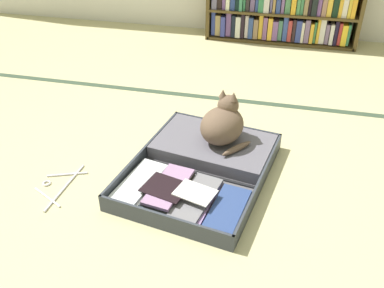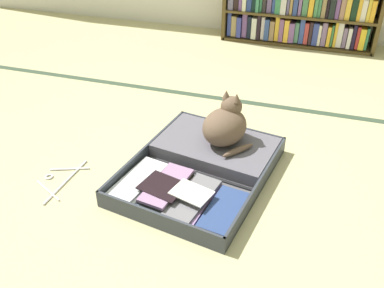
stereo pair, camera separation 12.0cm
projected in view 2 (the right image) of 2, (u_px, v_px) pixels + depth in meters
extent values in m
plane|color=tan|center=(165.00, 199.00, 1.99)|extent=(10.00, 10.00, 0.00)
cube|color=#344634|center=(220.00, 98.00, 2.82)|extent=(4.80, 0.05, 0.00)
cube|color=#513F1F|center=(382.00, 6.00, 3.32)|extent=(0.03, 0.26, 0.74)
cube|color=#513F1F|center=(296.00, 42.00, 3.67)|extent=(1.24, 0.26, 0.02)
cube|color=#513F1F|center=(300.00, 14.00, 3.54)|extent=(1.21, 0.26, 0.02)
cube|color=#303E8E|center=(232.00, 20.00, 3.75)|extent=(0.03, 0.22, 0.21)
cube|color=#9C8354|center=(236.00, 23.00, 3.75)|extent=(0.04, 0.22, 0.18)
cube|color=#353C92|center=(241.00, 24.00, 3.73)|extent=(0.04, 0.22, 0.17)
cube|color=#724D8B|center=(247.00, 22.00, 3.72)|extent=(0.04, 0.22, 0.20)
cube|color=black|center=(251.00, 24.00, 3.70)|extent=(0.03, 0.22, 0.19)
cube|color=silver|center=(256.00, 25.00, 3.69)|extent=(0.04, 0.22, 0.18)
cube|color=black|center=(260.00, 24.00, 3.67)|extent=(0.03, 0.22, 0.21)
cube|color=silver|center=(265.00, 25.00, 3.68)|extent=(0.03, 0.22, 0.19)
cube|color=#324987|center=(268.00, 26.00, 3.67)|extent=(0.04, 0.22, 0.18)
cube|color=#8F704F|center=(273.00, 27.00, 3.66)|extent=(0.04, 0.22, 0.17)
cube|color=gold|center=(279.00, 25.00, 3.65)|extent=(0.03, 0.22, 0.21)
cube|color=#7B5081|center=(283.00, 27.00, 3.63)|extent=(0.03, 0.22, 0.19)
cube|color=gold|center=(288.00, 28.00, 3.62)|extent=(0.04, 0.22, 0.19)
cube|color=#7B5492|center=(293.00, 30.00, 3.62)|extent=(0.04, 0.22, 0.16)
cube|color=#4A7D64|center=(298.00, 29.00, 3.62)|extent=(0.03, 0.22, 0.17)
cube|color=#334894|center=(303.00, 28.00, 3.59)|extent=(0.04, 0.22, 0.21)
cube|color=#B53B3C|center=(307.00, 30.00, 3.59)|extent=(0.03, 0.22, 0.18)
cube|color=black|center=(311.00, 30.00, 3.57)|extent=(0.02, 0.22, 0.19)
cube|color=#32408E|center=(316.00, 31.00, 3.57)|extent=(0.04, 0.22, 0.18)
cube|color=beige|center=(320.00, 32.00, 3.56)|extent=(0.02, 0.22, 0.17)
cube|color=slate|center=(325.00, 31.00, 3.55)|extent=(0.04, 0.22, 0.19)
cube|color=gold|center=(329.00, 33.00, 3.54)|extent=(0.03, 0.22, 0.16)
cube|color=#3C7F4E|center=(333.00, 32.00, 3.55)|extent=(0.02, 0.22, 0.18)
cube|color=gold|center=(336.00, 31.00, 3.53)|extent=(0.02, 0.22, 0.21)
cube|color=silver|center=(340.00, 31.00, 3.52)|extent=(0.04, 0.22, 0.21)
cube|color=slate|center=(345.00, 34.00, 3.53)|extent=(0.03, 0.22, 0.16)
cube|color=silver|center=(349.00, 35.00, 3.51)|extent=(0.03, 0.22, 0.17)
cube|color=black|center=(354.00, 33.00, 3.49)|extent=(0.03, 0.22, 0.20)
cube|color=#BE3739|center=(358.00, 34.00, 3.50)|extent=(0.02, 0.22, 0.18)
cube|color=yellow|center=(362.00, 36.00, 3.48)|extent=(0.04, 0.22, 0.17)
cube|color=#3A865F|center=(366.00, 35.00, 3.48)|extent=(0.02, 0.22, 0.17)
cube|color=#A37E4A|center=(293.00, 1.00, 3.50)|extent=(0.02, 0.22, 0.18)
cube|color=#314488|center=(297.00, 0.00, 3.49)|extent=(0.03, 0.22, 0.19)
cube|color=slate|center=(302.00, 1.00, 3.49)|extent=(0.03, 0.22, 0.18)
cube|color=#4B8359|center=(307.00, 0.00, 3.47)|extent=(0.04, 0.22, 0.20)
cube|color=gold|center=(312.00, 1.00, 3.45)|extent=(0.04, 0.22, 0.20)
cube|color=#498954|center=(317.00, 4.00, 3.46)|extent=(0.03, 0.22, 0.16)
cube|color=#3B784E|center=(321.00, 2.00, 3.44)|extent=(0.02, 0.22, 0.20)
cube|color=#8E754F|center=(325.00, 3.00, 3.43)|extent=(0.03, 0.22, 0.18)
cube|color=black|center=(329.00, 4.00, 3.43)|extent=(0.02, 0.22, 0.17)
cube|color=black|center=(333.00, 5.00, 3.42)|extent=(0.04, 0.22, 0.17)
cube|color=#774E90|center=(338.00, 5.00, 3.41)|extent=(0.03, 0.22, 0.18)
cube|color=#9E735D|center=(343.00, 5.00, 3.40)|extent=(0.04, 0.22, 0.18)
cube|color=gold|center=(349.00, 4.00, 3.38)|extent=(0.04, 0.22, 0.21)
cube|color=black|center=(354.00, 6.00, 3.38)|extent=(0.04, 0.22, 0.18)
cube|color=gold|center=(360.00, 6.00, 3.37)|extent=(0.03, 0.22, 0.18)
cube|color=silver|center=(364.00, 7.00, 3.37)|extent=(0.04, 0.22, 0.17)
cube|color=gold|center=(369.00, 7.00, 3.35)|extent=(0.02, 0.22, 0.18)
cube|color=gold|center=(373.00, 8.00, 3.34)|extent=(0.03, 0.22, 0.17)
cube|color=#323740|center=(180.00, 200.00, 1.97)|extent=(0.69, 0.51, 0.01)
cube|color=#323740|center=(157.00, 221.00, 1.80)|extent=(0.62, 0.12, 0.09)
cube|color=#323740|center=(124.00, 175.00, 2.07)|extent=(0.08, 0.41, 0.09)
cube|color=#323740|center=(242.00, 215.00, 1.83)|extent=(0.08, 0.41, 0.09)
cube|color=#525053|center=(180.00, 198.00, 1.97)|extent=(0.66, 0.48, 0.01)
cube|color=#323740|center=(216.00, 155.00, 2.27)|extent=(0.69, 0.51, 0.01)
cube|color=#323740|center=(231.00, 131.00, 2.40)|extent=(0.62, 0.12, 0.09)
cube|color=#323740|center=(166.00, 134.00, 2.37)|extent=(0.08, 0.41, 0.09)
cube|color=#323740|center=(272.00, 164.00, 2.14)|extent=(0.08, 0.41, 0.09)
cube|color=#525053|center=(216.00, 153.00, 2.27)|extent=(0.66, 0.48, 0.01)
cylinder|color=black|center=(199.00, 174.00, 2.12)|extent=(0.60, 0.12, 0.02)
cube|color=white|center=(141.00, 182.00, 2.04)|extent=(0.20, 0.34, 0.02)
cube|color=silver|center=(138.00, 180.00, 2.03)|extent=(0.20, 0.36, 0.02)
cube|color=#3E4E66|center=(166.00, 193.00, 1.98)|extent=(0.20, 0.36, 0.02)
cube|color=#2B2720|center=(167.00, 188.00, 1.98)|extent=(0.19, 0.32, 0.02)
cube|color=#967199|center=(167.00, 185.00, 1.97)|extent=(0.18, 0.33, 0.01)
cube|color=#8D6C9C|center=(195.00, 200.00, 1.94)|extent=(0.18, 0.35, 0.02)
cube|color=slate|center=(192.00, 199.00, 1.92)|extent=(0.20, 0.37, 0.01)
cube|color=navy|center=(223.00, 212.00, 1.88)|extent=(0.19, 0.34, 0.01)
cube|color=navy|center=(223.00, 210.00, 1.87)|extent=(0.18, 0.32, 0.01)
cube|color=white|center=(191.00, 193.00, 1.90)|extent=(0.20, 0.17, 0.01)
cube|color=black|center=(163.00, 186.00, 1.95)|extent=(0.23, 0.20, 0.01)
cube|color=#5B5863|center=(216.00, 148.00, 2.25)|extent=(0.65, 0.47, 0.08)
torus|color=white|center=(222.00, 145.00, 2.21)|extent=(0.11, 0.11, 0.01)
cylinder|color=black|center=(202.00, 125.00, 2.46)|extent=(0.02, 0.02, 0.08)
cylinder|color=black|center=(259.00, 140.00, 2.33)|extent=(0.02, 0.02, 0.08)
cube|color=yellow|center=(160.00, 223.00, 1.81)|extent=(0.03, 0.01, 0.02)
cube|color=#308839|center=(133.00, 213.00, 1.87)|extent=(0.03, 0.01, 0.02)
cube|color=yellow|center=(116.00, 206.00, 1.90)|extent=(0.04, 0.01, 0.02)
ellipsoid|color=brown|center=(225.00, 127.00, 2.17)|extent=(0.28, 0.31, 0.19)
ellipsoid|color=brown|center=(231.00, 128.00, 2.25)|extent=(0.17, 0.13, 0.10)
sphere|color=brown|center=(231.00, 107.00, 2.16)|extent=(0.11, 0.11, 0.11)
cone|color=brown|center=(237.00, 98.00, 2.11)|extent=(0.04, 0.04, 0.04)
cone|color=brown|center=(226.00, 94.00, 2.14)|extent=(0.04, 0.04, 0.04)
sphere|color=gold|center=(239.00, 103.00, 2.18)|extent=(0.02, 0.02, 0.02)
sphere|color=gold|center=(233.00, 101.00, 2.20)|extent=(0.02, 0.02, 0.02)
ellipsoid|color=brown|center=(238.00, 150.00, 2.13)|extent=(0.15, 0.17, 0.03)
cylinder|color=silver|center=(66.00, 181.00, 2.09)|extent=(0.03, 0.36, 0.01)
cylinder|color=silver|center=(48.00, 191.00, 2.03)|extent=(0.18, 0.10, 0.01)
cylinder|color=silver|center=(70.00, 169.00, 2.17)|extent=(0.19, 0.08, 0.01)
torus|color=silver|center=(49.00, 177.00, 2.12)|extent=(0.04, 0.04, 0.01)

